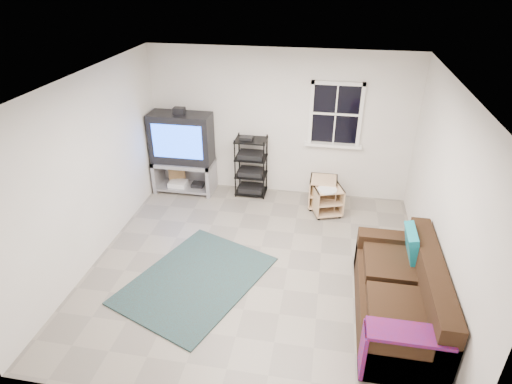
% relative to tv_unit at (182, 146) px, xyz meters
% --- Properties ---
extents(room, '(4.60, 4.62, 4.60)m').
position_rel_tv_unit_xyz_m(room, '(2.66, 0.26, 0.60)').
color(room, gray).
rests_on(room, ground).
extents(tv_unit, '(1.09, 0.54, 1.60)m').
position_rel_tv_unit_xyz_m(tv_unit, '(0.00, 0.00, 0.00)').
color(tv_unit, '#93939B').
rests_on(tv_unit, ground).
extents(av_rack, '(0.55, 0.40, 1.11)m').
position_rel_tv_unit_xyz_m(av_rack, '(1.24, 0.07, -0.40)').
color(av_rack, black).
rests_on(av_rack, ground).
extents(side_table_left, '(0.46, 0.46, 0.54)m').
position_rel_tv_unit_xyz_m(side_table_left, '(2.56, -0.15, -0.59)').
color(side_table_left, tan).
rests_on(side_table_left, ground).
extents(side_table_right, '(0.58, 0.58, 0.52)m').
position_rel_tv_unit_xyz_m(side_table_right, '(2.63, -0.38, -0.59)').
color(side_table_right, tan).
rests_on(side_table_right, ground).
extents(sofa, '(0.90, 2.03, 0.93)m').
position_rel_tv_unit_xyz_m(sofa, '(3.57, -2.71, -0.55)').
color(sofa, black).
rests_on(sofa, ground).
extents(shag_rug, '(2.06, 2.37, 0.02)m').
position_rel_tv_unit_xyz_m(shag_rug, '(0.96, -2.48, -0.87)').
color(shag_rug, black).
rests_on(shag_rug, ground).
extents(paper_bag, '(0.35, 0.29, 0.44)m').
position_rel_tv_unit_xyz_m(paper_bag, '(-0.21, 0.14, -0.66)').
color(paper_bag, olive).
rests_on(paper_bag, ground).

